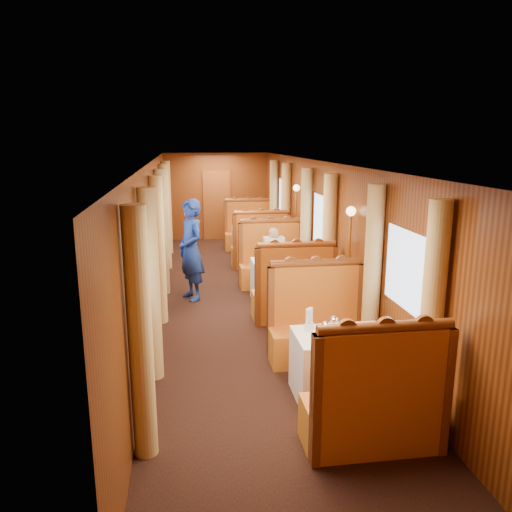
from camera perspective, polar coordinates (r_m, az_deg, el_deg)
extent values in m
cube|color=brown|center=(14.66, -4.49, 5.81)|extent=(0.80, 0.04, 2.00)
cube|color=white|center=(5.88, 9.65, -12.21)|extent=(1.05, 0.72, 0.75)
cube|color=#A93D12|center=(5.17, 12.95, -18.10)|extent=(1.30, 0.55, 0.45)
cube|color=#A93D12|center=(4.69, 14.31, -12.86)|extent=(1.30, 0.12, 0.80)
cylinder|color=brown|center=(4.52, 14.63, -7.84)|extent=(1.23, 0.10, 0.10)
cube|color=#A93D12|center=(6.77, 7.13, -9.99)|extent=(1.30, 0.55, 0.45)
cube|color=#A93D12|center=(6.75, 6.80, -4.40)|extent=(1.30, 0.12, 0.80)
cylinder|color=brown|center=(6.63, 6.90, -0.77)|extent=(1.23, 0.10, 0.10)
cube|color=white|center=(9.06, 2.91, -2.85)|extent=(1.05, 0.72, 0.75)
cube|color=#A93D12|center=(8.22, 4.18, -5.67)|extent=(1.30, 0.55, 0.45)
cube|color=#A93D12|center=(7.84, 4.60, -1.85)|extent=(1.30, 0.12, 0.80)
cylinder|color=brown|center=(7.73, 4.66, 1.30)|extent=(1.23, 0.10, 0.10)
cube|color=#A93D12|center=(10.00, 1.85, -2.19)|extent=(1.30, 0.55, 0.45)
cube|color=#A93D12|center=(10.06, 1.67, 1.57)|extent=(1.30, 0.12, 0.80)
cylinder|color=brown|center=(9.98, 1.68, 4.04)|extent=(1.23, 0.10, 0.10)
cube|color=white|center=(12.41, -0.20, 1.58)|extent=(1.05, 0.72, 0.75)
cube|color=#A93D12|center=(11.53, 0.46, -0.10)|extent=(1.30, 0.55, 0.45)
cube|color=#A93D12|center=(11.19, 0.64, 2.77)|extent=(1.30, 0.12, 0.80)
cylinder|color=brown|center=(11.12, 0.64, 5.00)|extent=(1.23, 0.10, 0.10)
cube|color=#A93D12|center=(13.37, -0.77, 1.76)|extent=(1.30, 0.55, 0.45)
cube|color=#A93D12|center=(13.47, -0.90, 4.55)|extent=(1.30, 0.12, 0.80)
cylinder|color=brown|center=(13.41, -0.91, 6.41)|extent=(1.23, 0.10, 0.10)
cube|color=silver|center=(5.67, 9.03, -8.96)|extent=(0.40, 0.35, 0.01)
cylinder|color=white|center=(5.71, 13.38, -8.99)|extent=(0.23, 0.23, 0.01)
cylinder|color=white|center=(5.75, 5.91, -8.15)|extent=(0.08, 0.08, 0.08)
cylinder|color=white|center=(5.70, 5.94, -6.91)|extent=(0.05, 0.05, 0.18)
cylinder|color=white|center=(5.80, 6.22, -7.97)|extent=(0.08, 0.08, 0.08)
cylinder|color=white|center=(5.75, 6.25, -6.74)|extent=(0.05, 0.05, 0.18)
cylinder|color=silver|center=(8.95, 2.70, -0.11)|extent=(0.06, 0.06, 0.14)
cylinder|color=silver|center=(12.36, -0.35, 3.62)|extent=(0.06, 0.06, 0.14)
cylinder|color=tan|center=(4.61, -13.10, -8.89)|extent=(0.22, 0.22, 2.35)
cylinder|color=tan|center=(6.08, -11.95, -3.38)|extent=(0.22, 0.22, 2.35)
cylinder|color=tan|center=(5.15, 19.42, -6.93)|extent=(0.22, 0.22, 2.35)
cylinder|color=tan|center=(6.50, 13.13, -2.36)|extent=(0.22, 0.22, 2.35)
cylinder|color=tan|center=(7.95, -11.13, 0.58)|extent=(0.22, 0.22, 2.35)
cylinder|color=tan|center=(9.48, -10.71, 2.62)|extent=(0.22, 0.22, 2.35)
cylinder|color=tan|center=(8.28, 8.31, 1.19)|extent=(0.22, 0.22, 2.35)
cylinder|color=tan|center=(9.76, 5.72, 3.09)|extent=(0.22, 0.22, 2.35)
cylinder|color=tan|center=(11.39, -10.34, 4.40)|extent=(0.22, 0.22, 2.35)
cylinder|color=tan|center=(12.94, -10.12, 5.44)|extent=(0.22, 0.22, 2.35)
cylinder|color=tan|center=(11.62, 3.43, 4.76)|extent=(0.22, 0.22, 2.35)
cylinder|color=tan|center=(13.14, 2.05, 5.76)|extent=(0.22, 0.22, 2.35)
cylinder|color=#BF8C3F|center=(7.08, -11.56, -3.10)|extent=(0.04, 0.04, 1.85)
sphere|color=#FFD18C|center=(6.88, -11.92, 4.56)|extent=(0.14, 0.14, 0.14)
cylinder|color=#BF8C3F|center=(7.45, 10.49, -2.24)|extent=(0.04, 0.04, 1.85)
sphere|color=#FFD18C|center=(7.25, 10.81, 5.05)|extent=(0.14, 0.14, 0.14)
cylinder|color=#BF8C3F|center=(10.48, -10.56, 2.24)|extent=(0.04, 0.04, 1.85)
sphere|color=#FFD18C|center=(10.35, -10.78, 7.44)|extent=(0.14, 0.14, 0.14)
cylinder|color=#BF8C3F|center=(10.73, 4.55, 2.68)|extent=(0.04, 0.04, 1.85)
sphere|color=#FFD18C|center=(10.60, 4.65, 7.76)|extent=(0.14, 0.14, 0.14)
imported|color=navy|center=(9.10, -7.43, 0.69)|extent=(0.68, 0.80, 1.85)
cube|color=beige|center=(9.74, 2.02, 0.58)|extent=(0.40, 0.24, 0.55)
sphere|color=tan|center=(9.67, 2.04, 2.66)|extent=(0.20, 0.20, 0.20)
cube|color=beige|center=(9.63, 2.19, -0.98)|extent=(0.36, 0.30, 0.14)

